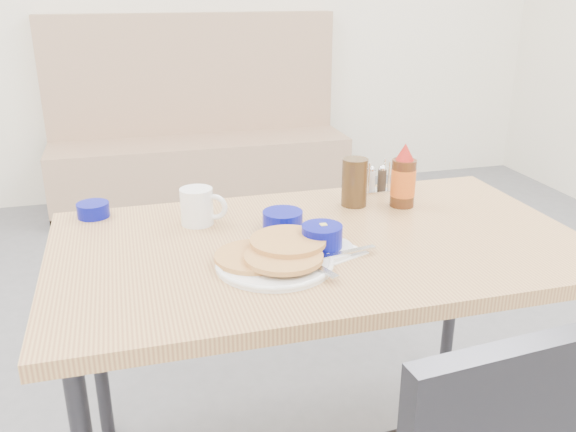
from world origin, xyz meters
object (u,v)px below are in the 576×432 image
object	(u,v)px
amber_tumbler	(355,182)
condiment_caddy	(376,180)
pancake_plate	(275,257)
grits_setting	(322,240)
butter_bowl	(283,220)
coffee_mug	(198,206)
syrup_bottle	(403,179)
dining_table	(319,261)
booth_bench	(200,151)
creamer_bowl	(93,210)

from	to	relation	value
amber_tumbler	condiment_caddy	bearing A→B (deg)	42.13
pancake_plate	grits_setting	size ratio (longest dim) A/B	1.19
pancake_plate	butter_bowl	distance (m)	0.23
coffee_mug	pancake_plate	bearing A→B (deg)	-66.09
coffee_mug	syrup_bottle	xyz separation A→B (m)	(0.62, -0.02, 0.03)
dining_table	coffee_mug	xyz separation A→B (m)	(-0.29, 0.20, 0.12)
booth_bench	amber_tumbler	world-z (taller)	booth_bench
butter_bowl	syrup_bottle	bearing A→B (deg)	11.60
dining_table	grits_setting	world-z (taller)	grits_setting
grits_setting	dining_table	bearing A→B (deg)	76.27
dining_table	syrup_bottle	world-z (taller)	syrup_bottle
coffee_mug	grits_setting	size ratio (longest dim) A/B	0.54
condiment_caddy	dining_table	bearing A→B (deg)	-133.58
pancake_plate	syrup_bottle	bearing A→B (deg)	32.33
grits_setting	syrup_bottle	bearing A→B (deg)	36.89
dining_table	syrup_bottle	bearing A→B (deg)	29.81
booth_bench	pancake_plate	world-z (taller)	booth_bench
booth_bench	dining_table	world-z (taller)	booth_bench
butter_bowl	condiment_caddy	world-z (taller)	condiment_caddy
pancake_plate	coffee_mug	world-z (taller)	coffee_mug
dining_table	amber_tumbler	world-z (taller)	amber_tumbler
coffee_mug	condiment_caddy	xyz separation A→B (m)	(0.60, 0.14, -0.02)
creamer_bowl	butter_bowl	world-z (taller)	butter_bowl
booth_bench	butter_bowl	distance (m)	2.47
coffee_mug	amber_tumbler	xyz separation A→B (m)	(0.48, 0.03, 0.02)
coffee_mug	butter_bowl	xyz separation A→B (m)	(0.22, -0.10, -0.03)
creamer_bowl	dining_table	bearing A→B (deg)	-30.22
grits_setting	creamer_bowl	distance (m)	0.70
butter_bowl	amber_tumbler	distance (m)	0.29
booth_bench	pancake_plate	distance (m)	2.69
grits_setting	amber_tumbler	xyz separation A→B (m)	(0.20, 0.30, 0.04)
grits_setting	amber_tumbler	bearing A→B (deg)	56.08
grits_setting	condiment_caddy	bearing A→B (deg)	51.79
pancake_plate	amber_tumbler	bearing A→B (deg)	45.75
booth_bench	grits_setting	distance (m)	2.64
booth_bench	dining_table	bearing A→B (deg)	-90.00
booth_bench	pancake_plate	xyz separation A→B (m)	(-0.15, -2.65, 0.43)
amber_tumbler	syrup_bottle	bearing A→B (deg)	-17.93
grits_setting	amber_tumbler	world-z (taller)	amber_tumbler
dining_table	pancake_plate	world-z (taller)	pancake_plate
amber_tumbler	grits_setting	bearing A→B (deg)	-123.92
butter_bowl	booth_bench	bearing A→B (deg)	88.25
creamer_bowl	amber_tumbler	bearing A→B (deg)	-8.04
dining_table	creamer_bowl	distance (m)	0.68
dining_table	condiment_caddy	distance (m)	0.47
condiment_caddy	amber_tumbler	bearing A→B (deg)	-139.46
coffee_mug	amber_tumbler	bearing A→B (deg)	3.47
dining_table	syrup_bottle	xyz separation A→B (m)	(0.33, 0.19, 0.15)
butter_bowl	pancake_plate	bearing A→B (deg)	-109.53
grits_setting	butter_bowl	size ratio (longest dim) A/B	2.14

